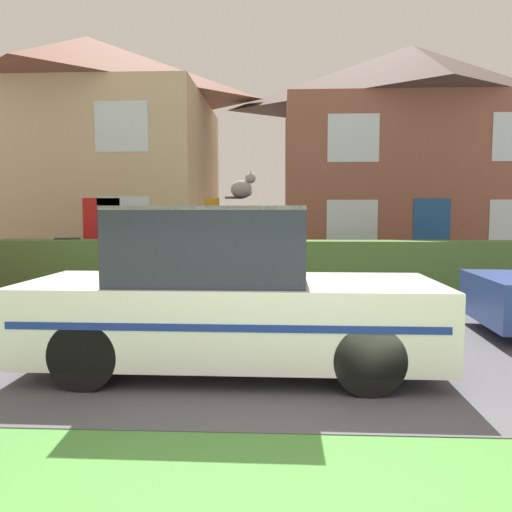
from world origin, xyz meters
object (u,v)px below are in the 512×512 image
Objects in this scene: house_right at (409,155)px; wheelie_bin at (68,263)px; police_car at (226,297)px; house_left at (90,150)px; cat at (243,188)px.

wheelie_bin is (-9.05, -5.54, -3.04)m from house_right.
police_car is 0.51× the size of house_right.
house_right is 11.04m from wheelie_bin.
police_car is at bearing -62.73° from house_left.
house_left reaches higher than police_car.
house_right is (10.43, 0.45, -0.14)m from house_left.
house_left is 6.15m from wheelie_bin.
cat reaches higher than police_car.
police_car is 3.84× the size of wheelie_bin.
cat is at bearing -61.61° from house_left.
house_left is 10.44m from house_right.
wheelie_bin is (1.37, -5.08, -3.18)m from house_left.
house_left is (-5.66, 10.98, 2.94)m from police_car.
wheelie_bin is at bearing 126.39° from police_car.
house_left reaches higher than cat.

